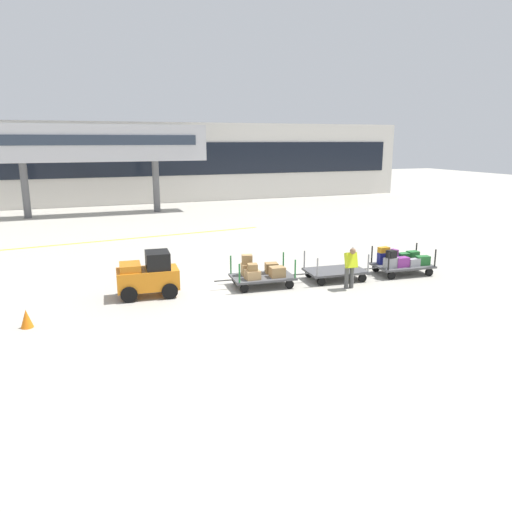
% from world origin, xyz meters
% --- Properties ---
extents(ground_plane, '(120.00, 120.00, 0.00)m').
position_xyz_m(ground_plane, '(0.00, 0.00, 0.00)').
color(ground_plane, '#B2ADA0').
extents(apron_lead_line, '(15.34, 1.85, 0.01)m').
position_xyz_m(apron_lead_line, '(-2.44, 9.93, 0.00)').
color(apron_lead_line, yellow).
rests_on(apron_lead_line, ground_plane).
extents(terminal_building, '(51.17, 2.51, 6.82)m').
position_xyz_m(terminal_building, '(0.00, 25.98, 3.42)').
color(terminal_building, beige).
rests_on(terminal_building, ground_plane).
extents(jet_bridge, '(18.54, 3.00, 6.44)m').
position_xyz_m(jet_bridge, '(-5.55, 19.99, 5.09)').
color(jet_bridge, '#B7B7BC').
rests_on(jet_bridge, ground_plane).
extents(baggage_tug, '(2.18, 1.37, 1.58)m').
position_xyz_m(baggage_tug, '(-3.23, -0.81, 0.75)').
color(baggage_tug, orange).
rests_on(baggage_tug, ground_plane).
extents(baggage_cart_lead, '(3.05, 1.58, 1.19)m').
position_xyz_m(baggage_cart_lead, '(0.87, -1.14, 0.52)').
color(baggage_cart_lead, '#4C4C4F').
rests_on(baggage_cart_lead, ground_plane).
extents(baggage_cart_middle, '(3.05, 1.58, 1.10)m').
position_xyz_m(baggage_cart_middle, '(3.91, -1.37, 0.35)').
color(baggage_cart_middle, '#4C4C4F').
rests_on(baggage_cart_middle, ground_plane).
extents(baggage_cart_tail, '(3.05, 1.58, 1.12)m').
position_xyz_m(baggage_cart_tail, '(6.84, -1.59, 0.54)').
color(baggage_cart_tail, '#4C4C4F').
rests_on(baggage_cart_tail, ground_plane).
extents(baggage_handler, '(0.46, 0.48, 1.56)m').
position_xyz_m(baggage_handler, '(3.81, -2.59, 0.87)').
color(baggage_handler, '#4C4C4C').
rests_on(baggage_handler, ground_plane).
extents(safety_cone_near, '(0.36, 0.36, 0.55)m').
position_xyz_m(safety_cone_near, '(-2.31, 2.43, 0.28)').
color(safety_cone_near, '#EA590F').
rests_on(safety_cone_near, ground_plane).
extents(safety_cone_far, '(0.36, 0.36, 0.55)m').
position_xyz_m(safety_cone_far, '(-7.06, -2.53, 0.28)').
color(safety_cone_far, orange).
rests_on(safety_cone_far, ground_plane).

